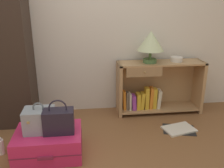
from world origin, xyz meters
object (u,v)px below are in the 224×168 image
Objects in this scene: suitcase_large at (49,143)px; train_case at (39,120)px; bookshelf at (155,88)px; table_lamp at (151,42)px; open_book_on_floor at (179,129)px; handbag at (59,121)px; bowl at (176,59)px; bottle at (0,147)px.

train_case is at bearing 160.56° from suitcase_large.
table_lamp is at bearing -163.77° from bookshelf.
suitcase_large is at bearing -19.44° from train_case.
bookshelf is at bearing 30.74° from train_case.
bookshelf is 2.66× the size of open_book_on_floor.
train_case is 0.19m from handbag.
open_book_on_floor is at bearing -101.53° from bowl.
train_case is 0.50m from bottle.
handbag is (-1.46, -0.86, -0.35)m from bowl.
bookshelf is 0.47m from bowl.
table_lamp reaches higher than train_case.
suitcase_large is at bearing -168.25° from open_book_on_floor.
handbag reaches higher than open_book_on_floor.
bowl reaches higher than train_case.
bowl is 0.52× the size of train_case.
suitcase_large is 0.27m from handbag.
bowl reaches higher than open_book_on_floor.
bottle is at bearing -156.34° from bookshelf.
bowl is at bearing 30.60° from handbag.
bowl is at bearing 26.42° from train_case.
bottle is (-1.69, -0.76, -0.88)m from table_lamp.
handbag reaches higher than suitcase_large.
bookshelf reaches higher than handbag.
train_case reaches higher than open_book_on_floor.
train_case is (-1.28, -0.79, -0.59)m from table_lamp.
train_case is 0.70× the size of open_book_on_floor.
table_lamp is (-0.10, -0.03, 0.63)m from bookshelf.
train_case is at bearing -5.00° from bottle.
bowl is (0.36, 0.02, -0.24)m from table_lamp.
suitcase_large is 2.16× the size of train_case.
suitcase_large is 1.52× the size of open_book_on_floor.
handbag is at bearing -10.26° from suitcase_large.
bookshelf is 3.78× the size of train_case.
suitcase_large is 1.92× the size of handbag.
table_lamp is at bearing -176.28° from bowl.
suitcase_large reaches higher than bottle.
open_book_on_floor is at bearing -74.42° from bookshelf.
handbag is at bearing -7.79° from bottle.
bowl is at bearing -1.27° from bookshelf.
bottle is at bearing -172.87° from open_book_on_floor.
handbag is at bearing -149.40° from bowl.
suitcase_large is (-1.21, -0.82, -0.83)m from table_lamp.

